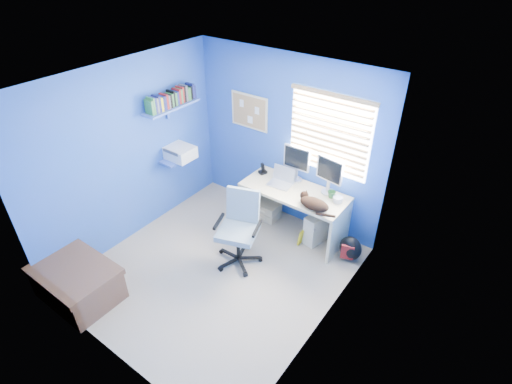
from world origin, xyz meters
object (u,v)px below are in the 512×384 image
Objects in this scene: desk at (293,212)px; cat at (314,204)px; tower_pc at (318,227)px; office_chair at (239,237)px; laptop at (280,178)px.

cat reaches higher than desk.
tower_pc is 1.19m from office_chair.
cat is 0.65m from tower_pc.
cat is at bearing 44.81° from office_chair.
office_chair is at bearing -97.20° from laptop.
tower_pc is (0.38, 0.07, -0.14)m from desk.
office_chair is at bearing -112.20° from tower_pc.
tower_pc is at bearing 9.72° from desk.
laptop is 0.32× the size of office_chair.
tower_pc is (0.63, 0.06, -0.62)m from laptop.
desk is at bearing -158.69° from tower_pc.
tower_pc is 0.44× the size of office_chair.
office_chair reaches higher than tower_pc.
desk reaches higher than tower_pc.
cat is at bearing -69.60° from tower_pc.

